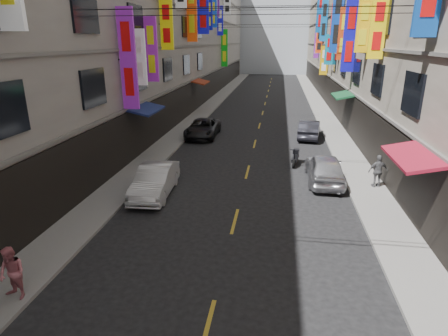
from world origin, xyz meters
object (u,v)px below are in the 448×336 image
(car_left_far, at_px, (203,128))
(car_right_far, at_px, (309,129))
(scooter_far_right, at_px, (295,157))
(pedestrian_rfar, at_px, (378,171))
(car_left_mid, at_px, (155,181))
(car_right_mid, at_px, (325,168))
(pedestrian_lfar, at_px, (12,274))

(car_left_far, xyz_separation_m, car_right_far, (7.86, 0.75, 0.02))
(scooter_far_right, distance_m, car_left_far, 8.82)
(pedestrian_rfar, bearing_deg, car_left_mid, 0.42)
(car_right_mid, bearing_deg, pedestrian_lfar, 48.48)
(scooter_far_right, height_order, car_right_mid, car_right_mid)
(pedestrian_lfar, bearing_deg, pedestrian_rfar, 56.86)
(car_left_mid, height_order, pedestrian_rfar, pedestrian_rfar)
(car_left_far, distance_m, car_right_far, 7.89)
(car_left_mid, distance_m, car_right_far, 14.39)
(car_right_mid, xyz_separation_m, pedestrian_lfar, (-9.39, -10.73, 0.15))
(car_right_far, bearing_deg, car_left_far, 12.52)
(scooter_far_right, bearing_deg, car_right_far, -92.04)
(car_left_far, xyz_separation_m, car_right_mid, (7.99, -8.47, 0.09))
(scooter_far_right, height_order, car_left_far, car_left_far)
(car_right_mid, bearing_deg, car_left_far, -47.01)
(car_left_far, bearing_deg, pedestrian_rfar, -41.14)
(car_right_mid, bearing_deg, scooter_far_right, -63.39)
(car_left_mid, bearing_deg, pedestrian_rfar, 8.78)
(car_left_far, bearing_deg, car_right_mid, -46.69)
(scooter_far_right, height_order, pedestrian_rfar, pedestrian_rfar)
(car_left_far, xyz_separation_m, pedestrian_rfar, (10.41, -9.09, 0.27))
(scooter_far_right, distance_m, car_left_mid, 8.63)
(car_left_mid, xyz_separation_m, pedestrian_lfar, (-1.40, -7.89, 0.19))
(car_right_far, height_order, pedestrian_rfar, pedestrian_rfar)
(car_right_mid, distance_m, pedestrian_rfar, 2.50)
(car_left_far, bearing_deg, scooter_far_right, -41.20)
(pedestrian_rfar, bearing_deg, car_right_mid, -25.99)
(car_left_mid, xyz_separation_m, car_right_far, (7.86, 12.06, -0.03))
(car_left_far, relative_size, pedestrian_rfar, 2.94)
(car_right_mid, bearing_deg, car_left_mid, 19.26)
(car_left_far, relative_size, pedestrian_lfar, 3.05)
(scooter_far_right, bearing_deg, car_right_mid, 125.51)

